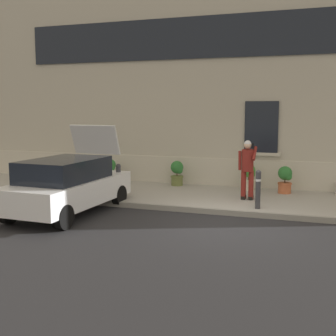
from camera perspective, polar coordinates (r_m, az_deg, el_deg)
ground_plane at (r=11.12m, az=6.95°, el=-7.10°), size 80.00×80.00×0.00m
sidewalk at (r=13.78m, az=9.41°, el=-3.96°), size 24.00×3.60×0.15m
curb_edge at (r=12.00m, az=7.90°, el=-5.66°), size 24.00×0.12×0.15m
building_facade at (r=16.00m, az=11.26°, el=10.73°), size 24.00×1.52×7.50m
hatchback_car_white at (r=12.20m, az=-12.65°, el=-2.08°), size 1.91×4.12×2.34m
bollard_near_person at (r=12.16m, az=11.39°, el=-2.48°), size 0.15×0.15×1.04m
bollard_far_left at (r=13.32m, az=-6.32°, el=-1.51°), size 0.15×0.15×1.04m
person_on_phone at (r=13.20m, az=10.08°, el=0.26°), size 0.51×0.48×1.75m
planter_charcoal at (r=16.29m, az=-7.40°, el=-0.25°), size 0.44×0.44×0.86m
planter_olive at (r=15.53m, az=1.17°, el=-0.58°), size 0.44×0.44×0.86m
planter_cream at (r=14.91m, az=10.26°, el=-1.04°), size 0.44×0.44×0.86m
planter_terracotta at (r=14.58m, az=14.69°, el=-1.36°), size 0.44×0.44×0.86m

